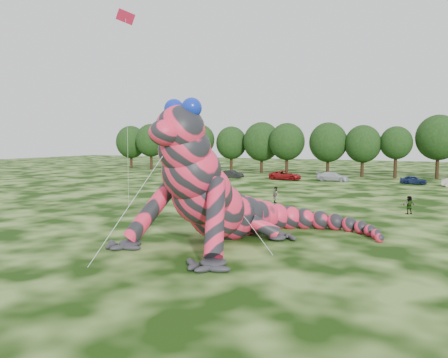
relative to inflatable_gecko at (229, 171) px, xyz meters
name	(u,v)px	position (x,y,z in m)	size (l,w,h in m)	color
ground	(292,269)	(5.80, -5.05, -4.43)	(240.00, 240.00, 0.00)	#16330A
inflatable_gecko	(229,171)	(0.00, 0.00, 0.00)	(14.93, 17.73, 8.87)	#F2274B
flying_kite	(126,33)	(-11.47, 4.43, 10.88)	(3.53, 4.24, 17.44)	#BF1738
tree_0	(131,147)	(-48.76, 54.18, 0.32)	(6.91, 6.22, 9.51)	black
tree_1	(151,147)	(-42.56, 53.00, 0.47)	(6.74, 6.07, 9.81)	black
tree_2	(174,147)	(-37.22, 53.71, 0.39)	(7.04, 6.34, 9.64)	black
tree_3	(201,148)	(-29.92, 52.02, 0.29)	(5.81, 5.23, 9.44)	black
tree_4	(231,149)	(-23.85, 53.66, 0.10)	(6.22, 5.60, 9.06)	black
tree_5	(262,148)	(-17.33, 53.38, 0.47)	(7.16, 6.44, 9.80)	black
tree_6	(287,149)	(-11.76, 51.63, 0.31)	(6.52, 5.86, 9.49)	black
tree_7	(328,149)	(-4.29, 51.75, 0.30)	(6.68, 6.01, 9.48)	black
tree_8	(363,151)	(1.58, 51.93, 0.04)	(6.14, 5.53, 8.94)	black
tree_9	(396,152)	(6.86, 52.29, -0.09)	(5.27, 4.74, 8.68)	black
tree_10	(438,147)	(13.19, 53.53, 0.82)	(7.09, 6.38, 10.50)	black
car_0	(203,173)	(-24.03, 41.99, -3.78)	(1.53, 3.81, 1.30)	silver
car_1	(232,174)	(-18.07, 40.95, -3.78)	(1.39, 3.99, 1.31)	black
car_2	(285,175)	(-8.87, 41.49, -3.71)	(2.41, 5.22, 1.45)	maroon
car_3	(333,177)	(-1.56, 42.49, -3.72)	(2.00, 4.93, 1.43)	silver
car_4	(413,180)	(9.96, 42.78, -3.81)	(1.48, 3.69, 1.26)	#142147
spectator_4	(208,181)	(-14.96, 26.19, -3.52)	(0.89, 0.58, 1.83)	gray
spectator_5	(409,205)	(10.42, 15.06, -3.64)	(1.48, 0.47, 1.59)	gray
spectator_1	(276,195)	(-2.23, 16.59, -3.59)	(0.82, 0.64, 1.68)	gray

